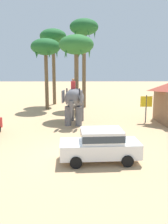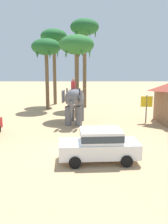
{
  "view_description": "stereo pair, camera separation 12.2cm",
  "coord_description": "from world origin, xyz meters",
  "px_view_note": "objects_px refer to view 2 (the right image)",
  "views": [
    {
      "loc": [
        0.08,
        -12.93,
        4.99
      ],
      "look_at": [
        0.19,
        4.58,
        1.6
      ],
      "focal_mm": 39.64,
      "sensor_mm": 36.0,
      "label": 1
    },
    {
      "loc": [
        0.2,
        -12.93,
        4.99
      ],
      "look_at": [
        0.19,
        4.58,
        1.6
      ],
      "focal_mm": 39.64,
      "sensor_mm": 36.0,
      "label": 2
    }
  ],
  "objects_px": {
    "palm_tree_behind_elephant": "(77,47)",
    "palm_tree_far_back": "(85,30)",
    "elephant_with_mahout": "(74,101)",
    "palm_tree_near_hut": "(46,49)",
    "signboard_yellow": "(147,103)",
    "palm_tree_left_of_road": "(54,39)",
    "car_sedan_foreground": "(100,144)"
  },
  "relations": [
    {
      "from": "signboard_yellow",
      "to": "palm_tree_far_back",
      "type": "bearing_deg",
      "value": 124.15
    },
    {
      "from": "palm_tree_left_of_road",
      "to": "palm_tree_far_back",
      "type": "distance_m",
      "value": 4.46
    },
    {
      "from": "palm_tree_behind_elephant",
      "to": "palm_tree_far_back",
      "type": "xyz_separation_m",
      "value": [
        0.74,
        5.37,
        2.13
      ]
    },
    {
      "from": "elephant_with_mahout",
      "to": "palm_tree_left_of_road",
      "type": "bearing_deg",
      "value": 105.13
    },
    {
      "from": "palm_tree_near_hut",
      "to": "palm_tree_far_back",
      "type": "distance_m",
      "value": 4.78
    },
    {
      "from": "elephant_with_mahout",
      "to": "signboard_yellow",
      "type": "xyz_separation_m",
      "value": [
        6.18,
        0.39,
        -0.3
      ]
    },
    {
      "from": "palm_tree_left_of_road",
      "to": "palm_tree_near_hut",
      "type": "bearing_deg",
      "value": -97.28
    },
    {
      "from": "car_sedan_foreground",
      "to": "signboard_yellow",
      "type": "relative_size",
      "value": 1.75
    },
    {
      "from": "elephant_with_mahout",
      "to": "palm_tree_near_hut",
      "type": "bearing_deg",
      "value": 114.96
    },
    {
      "from": "elephant_with_mahout",
      "to": "car_sedan_foreground",
      "type": "bearing_deg",
      "value": -78.94
    },
    {
      "from": "car_sedan_foreground",
      "to": "palm_tree_far_back",
      "type": "bearing_deg",
      "value": 92.59
    },
    {
      "from": "elephant_with_mahout",
      "to": "palm_tree_behind_elephant",
      "type": "relative_size",
      "value": 0.51
    },
    {
      "from": "palm_tree_near_hut",
      "to": "palm_tree_left_of_road",
      "type": "distance_m",
      "value": 3.76
    },
    {
      "from": "car_sedan_foreground",
      "to": "palm_tree_near_hut",
      "type": "height_order",
      "value": "palm_tree_near_hut"
    },
    {
      "from": "palm_tree_behind_elephant",
      "to": "palm_tree_left_of_road",
      "type": "distance_m",
      "value": 8.4
    },
    {
      "from": "car_sedan_foreground",
      "to": "palm_tree_near_hut",
      "type": "bearing_deg",
      "value": 107.74
    },
    {
      "from": "palm_tree_left_of_road",
      "to": "signboard_yellow",
      "type": "height_order",
      "value": "palm_tree_left_of_road"
    },
    {
      "from": "car_sedan_foreground",
      "to": "signboard_yellow",
      "type": "bearing_deg",
      "value": 62.33
    },
    {
      "from": "elephant_with_mahout",
      "to": "palm_tree_behind_elephant",
      "type": "bearing_deg",
      "value": 87.27
    },
    {
      "from": "car_sedan_foreground",
      "to": "elephant_with_mahout",
      "type": "bearing_deg",
      "value": 101.06
    },
    {
      "from": "palm_tree_left_of_road",
      "to": "signboard_yellow",
      "type": "distance_m",
      "value": 14.99
    },
    {
      "from": "palm_tree_near_hut",
      "to": "palm_tree_left_of_road",
      "type": "relative_size",
      "value": 0.84
    },
    {
      "from": "palm_tree_behind_elephant",
      "to": "signboard_yellow",
      "type": "relative_size",
      "value": 3.19
    },
    {
      "from": "signboard_yellow",
      "to": "car_sedan_foreground",
      "type": "bearing_deg",
      "value": -117.67
    },
    {
      "from": "elephant_with_mahout",
      "to": "palm_tree_near_hut",
      "type": "distance_m",
      "value": 9.09
    },
    {
      "from": "elephant_with_mahout",
      "to": "palm_tree_left_of_road",
      "type": "xyz_separation_m",
      "value": [
        -2.85,
        10.55,
        6.01
      ]
    },
    {
      "from": "palm_tree_left_of_road",
      "to": "palm_tree_far_back",
      "type": "height_order",
      "value": "palm_tree_far_back"
    },
    {
      "from": "car_sedan_foreground",
      "to": "palm_tree_behind_elephant",
      "type": "height_order",
      "value": "palm_tree_behind_elephant"
    },
    {
      "from": "car_sedan_foreground",
      "to": "palm_tree_behind_elephant",
      "type": "xyz_separation_m",
      "value": [
        -1.49,
        11.13,
        5.62
      ]
    },
    {
      "from": "palm_tree_behind_elephant",
      "to": "palm_tree_far_back",
      "type": "relative_size",
      "value": 0.77
    },
    {
      "from": "palm_tree_behind_elephant",
      "to": "palm_tree_far_back",
      "type": "distance_m",
      "value": 5.83
    },
    {
      "from": "palm_tree_far_back",
      "to": "signboard_yellow",
      "type": "xyz_separation_m",
      "value": [
        5.3,
        -7.81,
        -7.0
      ]
    }
  ]
}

